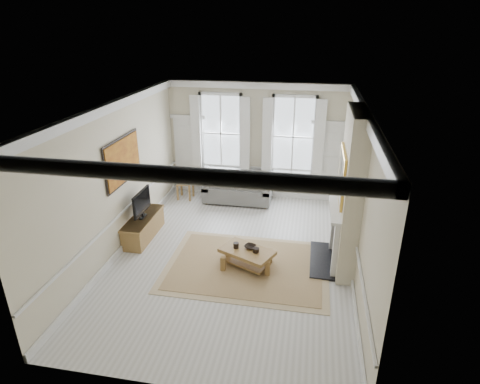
% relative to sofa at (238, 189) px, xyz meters
% --- Properties ---
extents(floor, '(7.20, 7.20, 0.00)m').
position_rel_sofa_xyz_m(floor, '(0.46, -3.11, -0.37)').
color(floor, '#B7B5AD').
rests_on(floor, ground).
extents(ceiling, '(7.20, 7.20, 0.00)m').
position_rel_sofa_xyz_m(ceiling, '(0.46, -3.11, 3.03)').
color(ceiling, white).
rests_on(ceiling, back_wall).
extents(back_wall, '(5.20, 0.00, 5.20)m').
position_rel_sofa_xyz_m(back_wall, '(0.46, 0.49, 1.33)').
color(back_wall, beige).
rests_on(back_wall, floor).
extents(left_wall, '(0.00, 7.20, 7.20)m').
position_rel_sofa_xyz_m(left_wall, '(-2.14, -3.11, 1.33)').
color(left_wall, beige).
rests_on(left_wall, floor).
extents(right_wall, '(0.00, 7.20, 7.20)m').
position_rel_sofa_xyz_m(right_wall, '(3.06, -3.11, 1.33)').
color(right_wall, beige).
rests_on(right_wall, floor).
extents(window_left, '(1.26, 0.20, 2.20)m').
position_rel_sofa_xyz_m(window_left, '(-0.59, 0.44, 1.53)').
color(window_left, '#B2BCC6').
rests_on(window_left, back_wall).
extents(window_right, '(1.26, 0.20, 2.20)m').
position_rel_sofa_xyz_m(window_right, '(1.51, 0.44, 1.53)').
color(window_right, '#B2BCC6').
rests_on(window_right, back_wall).
extents(door_left, '(0.90, 0.08, 2.30)m').
position_rel_sofa_xyz_m(door_left, '(-1.59, 0.45, 0.78)').
color(door_left, silver).
rests_on(door_left, floor).
extents(door_right, '(0.90, 0.08, 2.30)m').
position_rel_sofa_xyz_m(door_right, '(2.51, 0.45, 0.78)').
color(door_right, silver).
rests_on(door_right, floor).
extents(painting, '(0.05, 1.66, 1.06)m').
position_rel_sofa_xyz_m(painting, '(-2.10, -2.81, 1.68)').
color(painting, '#C68422').
rests_on(painting, left_wall).
extents(chimney_breast, '(0.35, 1.70, 3.38)m').
position_rel_sofa_xyz_m(chimney_breast, '(2.88, -2.91, 1.33)').
color(chimney_breast, beige).
rests_on(chimney_breast, floor).
extents(hearth, '(0.55, 1.50, 0.05)m').
position_rel_sofa_xyz_m(hearth, '(2.46, -2.91, -0.34)').
color(hearth, black).
rests_on(hearth, floor).
extents(fireplace, '(0.21, 1.45, 1.33)m').
position_rel_sofa_xyz_m(fireplace, '(2.66, -2.91, 0.36)').
color(fireplace, silver).
rests_on(fireplace, floor).
extents(mirror, '(0.06, 1.26, 1.06)m').
position_rel_sofa_xyz_m(mirror, '(2.67, -2.91, 1.68)').
color(mirror, gold).
rests_on(mirror, chimney_breast).
extents(sofa, '(1.96, 0.96, 0.89)m').
position_rel_sofa_xyz_m(sofa, '(0.00, 0.00, 0.00)').
color(sofa, '#61615F').
rests_on(sofa, floor).
extents(side_table, '(0.57, 0.57, 0.55)m').
position_rel_sofa_xyz_m(side_table, '(-1.59, -0.14, 0.07)').
color(side_table, brown).
rests_on(side_table, floor).
extents(rug, '(3.50, 2.60, 0.02)m').
position_rel_sofa_xyz_m(rug, '(0.84, -3.43, -0.36)').
color(rug, '#9D7A51').
rests_on(rug, floor).
extents(coffee_table, '(1.28, 1.05, 0.42)m').
position_rel_sofa_xyz_m(coffee_table, '(0.84, -3.43, -0.03)').
color(coffee_table, brown).
rests_on(coffee_table, rug).
extents(ceramic_pot_a, '(0.12, 0.12, 0.12)m').
position_rel_sofa_xyz_m(ceramic_pot_a, '(0.59, -3.38, 0.11)').
color(ceramic_pot_a, black).
rests_on(ceramic_pot_a, coffee_table).
extents(ceramic_pot_b, '(0.14, 0.14, 0.10)m').
position_rel_sofa_xyz_m(ceramic_pot_b, '(1.04, -3.48, 0.10)').
color(ceramic_pot_b, black).
rests_on(ceramic_pot_b, coffee_table).
extents(bowl, '(0.31, 0.31, 0.06)m').
position_rel_sofa_xyz_m(bowl, '(0.89, -3.33, 0.08)').
color(bowl, black).
rests_on(bowl, coffee_table).
extents(tv_stand, '(0.49, 1.53, 0.55)m').
position_rel_sofa_xyz_m(tv_stand, '(-1.88, -2.60, -0.10)').
color(tv_stand, brown).
rests_on(tv_stand, floor).
extents(tv, '(0.08, 0.90, 0.68)m').
position_rel_sofa_xyz_m(tv, '(-1.86, -2.60, 0.57)').
color(tv, black).
rests_on(tv, tv_stand).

